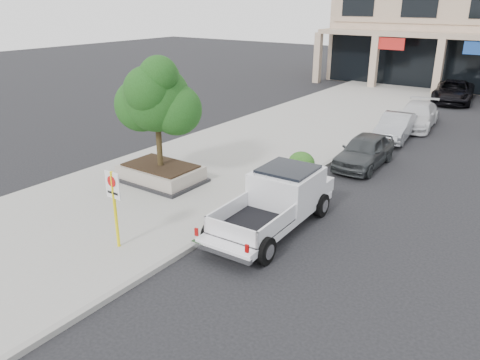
# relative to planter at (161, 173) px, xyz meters

# --- Properties ---
(ground) EXTENTS (120.00, 120.00, 0.00)m
(ground) POSITION_rel_planter_xyz_m (5.88, -1.63, -0.48)
(ground) COLOR black
(ground) RESTS_ON ground
(sidewalk) EXTENTS (8.00, 52.00, 0.15)m
(sidewalk) POSITION_rel_planter_xyz_m (0.38, 4.37, -0.40)
(sidewalk) COLOR gray
(sidewalk) RESTS_ON ground
(curb) EXTENTS (0.20, 52.00, 0.15)m
(curb) POSITION_rel_planter_xyz_m (4.33, 4.37, -0.40)
(curb) COLOR gray
(curb) RESTS_ON ground
(planter) EXTENTS (3.20, 2.20, 0.68)m
(planter) POSITION_rel_planter_xyz_m (0.00, 0.00, 0.00)
(planter) COLOR black
(planter) RESTS_ON sidewalk
(planter_tree) EXTENTS (2.90, 2.55, 4.00)m
(planter_tree) POSITION_rel_planter_xyz_m (0.13, 0.15, 2.94)
(planter_tree) COLOR #2F2312
(planter_tree) RESTS_ON planter
(no_parking_sign) EXTENTS (0.55, 0.09, 2.30)m
(no_parking_sign) POSITION_rel_planter_xyz_m (2.68, -4.48, 1.16)
(no_parking_sign) COLOR yellow
(no_parking_sign) RESTS_ON sidewalk
(hedge) EXTENTS (1.10, 0.99, 0.93)m
(hedge) POSITION_rel_planter_xyz_m (4.07, 3.91, 0.14)
(hedge) COLOR #1E4714
(hedge) RESTS_ON sidewalk
(pickup_truck) EXTENTS (2.27, 5.70, 1.77)m
(pickup_truck) POSITION_rel_planter_xyz_m (5.53, -0.75, 0.41)
(pickup_truck) COLOR white
(pickup_truck) RESTS_ON ground
(curb_car_a) EXTENTS (1.73, 4.14, 1.40)m
(curb_car_a) POSITION_rel_planter_xyz_m (5.63, 6.71, 0.22)
(curb_car_a) COLOR #323638
(curb_car_a) RESTS_ON ground
(curb_car_b) EXTENTS (1.79, 4.15, 1.33)m
(curb_car_b) POSITION_rel_planter_xyz_m (5.34, 11.67, 0.19)
(curb_car_b) COLOR #96989D
(curb_car_b) RESTS_ON ground
(curb_car_c) EXTENTS (2.43, 4.93, 1.38)m
(curb_car_c) POSITION_rel_planter_xyz_m (5.51, 14.83, 0.21)
(curb_car_c) COLOR silver
(curb_car_c) RESTS_ON ground
(curb_car_d) EXTENTS (3.21, 5.71, 1.51)m
(curb_car_d) POSITION_rel_planter_xyz_m (5.56, 23.40, 0.28)
(curb_car_d) COLOR black
(curb_car_d) RESTS_ON ground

